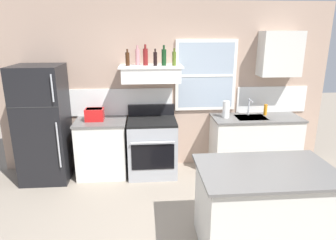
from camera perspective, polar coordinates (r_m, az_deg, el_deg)
The scene contains 18 objects.
back_wall at distance 5.00m, azimuth -0.04°, elevation 6.15°, with size 5.40×0.11×2.70m.
refrigerator at distance 4.96m, azimuth -22.47°, elevation -0.74°, with size 0.70×0.72×1.78m.
counter_left_of_stove at distance 4.97m, azimuth -12.30°, elevation -5.10°, with size 0.79×0.63×0.91m.
toaster at distance 4.81m, azimuth -13.68°, elevation 1.04°, with size 0.30×0.20×0.19m.
stove_range at distance 4.88m, azimuth -2.99°, elevation -5.00°, with size 0.76×0.69×1.09m.
range_hood_shelf at distance 4.68m, azimuth -3.24°, elevation 8.76°, with size 0.96×0.52×0.24m.
bottle_brown_stout at distance 4.65m, azimuth -7.64°, elevation 11.38°, with size 0.06×0.06×0.25m.
bottle_rose_pink at distance 4.71m, azimuth -5.76°, elevation 11.76°, with size 0.07×0.07×0.30m.
bottle_red_label_wine at distance 4.67m, azimuth -4.27°, elevation 11.83°, with size 0.07×0.07×0.31m.
bottle_balsamic_dark at distance 4.61m, azimuth -2.42°, elevation 11.48°, with size 0.06×0.06×0.25m.
bottle_dark_green_wine at distance 4.63m, azimuth -0.77°, elevation 11.78°, with size 0.07×0.07×0.30m.
bottle_olive_oil_square at distance 4.62m, azimuth 1.18°, elevation 11.55°, with size 0.06×0.06×0.26m.
counter_right_with_sink at distance 5.24m, azimuth 15.95°, elevation -4.18°, with size 1.43×0.63×0.91m.
sink_faucet at distance 5.12m, azimuth 15.08°, elevation 2.74°, with size 0.03×0.17×0.28m.
paper_towel_roll at distance 4.91m, azimuth 10.90°, elevation 1.97°, with size 0.11×0.11×0.27m, color white.
dish_soap_bottle at distance 5.24m, azimuth 17.89°, elevation 1.87°, with size 0.06×0.06×0.18m, color orange.
kitchen_island at distance 3.47m, azimuth 17.55°, elevation -15.55°, with size 1.40×0.90×0.91m.
upper_cabinet_right at distance 5.20m, azimuth 20.37°, elevation 11.62°, with size 0.64×0.32×0.70m.
Camera 1 is at (-0.37, -2.68, 2.26)m, focal length 32.33 mm.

